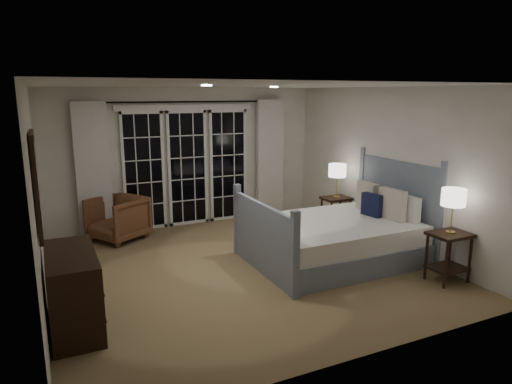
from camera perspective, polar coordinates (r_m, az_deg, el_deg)
name	(u,v)px	position (r m, az deg, el deg)	size (l,w,h in m)	color
floor	(242,268)	(6.49, -1.80, -9.46)	(5.00, 5.00, 0.00)	olive
ceiling	(240,85)	(6.03, -1.96, 13.19)	(5.00, 5.00, 0.00)	silver
wall_left	(36,199)	(5.65, -25.80, -0.75)	(0.02, 5.00, 2.50)	beige
wall_right	(387,168)	(7.48, 16.00, 2.93)	(0.02, 5.00, 2.50)	beige
wall_back	(187,157)	(8.46, -8.66, 4.31)	(5.00, 0.02, 2.50)	beige
wall_front	(357,230)	(4.03, 12.48, -4.66)	(5.00, 0.02, 2.50)	beige
french_doors	(188,166)	(8.45, -8.54, 3.20)	(2.50, 0.04, 2.20)	black
curtain_rod	(187,102)	(8.29, -8.68, 11.09)	(0.03, 0.03, 3.50)	black
curtain_left	(93,170)	(8.05, -19.71, 2.60)	(0.55, 0.10, 2.25)	white
curtain_right	(270,158)	(8.98, 1.74, 4.25)	(0.55, 0.10, 2.25)	white
downlight_a	(274,87)	(6.92, 2.26, 12.99)	(0.12, 0.12, 0.01)	white
downlight_b	(207,85)	(5.44, -6.20, 13.11)	(0.12, 0.12, 0.01)	white
bed	(337,237)	(6.81, 10.15, -5.52)	(2.39, 1.72, 1.40)	gray
nightstand_left	(449,249)	(6.42, 22.95, -6.63)	(0.50, 0.40, 0.65)	black
nightstand_right	(336,209)	(8.14, 9.96, -2.11)	(0.47, 0.38, 0.62)	black
lamp_left	(454,198)	(6.25, 23.47, -0.68)	(0.30, 0.30, 0.58)	tan
lamp_right	(337,171)	(8.00, 10.14, 2.62)	(0.30, 0.30, 0.59)	tan
armchair	(118,218)	(7.92, -16.89, -3.18)	(0.78, 0.80, 0.73)	brown
dresser	(73,291)	(5.17, -21.87, -11.37)	(0.49, 1.15, 0.82)	black
mirror	(37,184)	(4.84, -25.73, 0.88)	(0.05, 0.85, 1.00)	black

